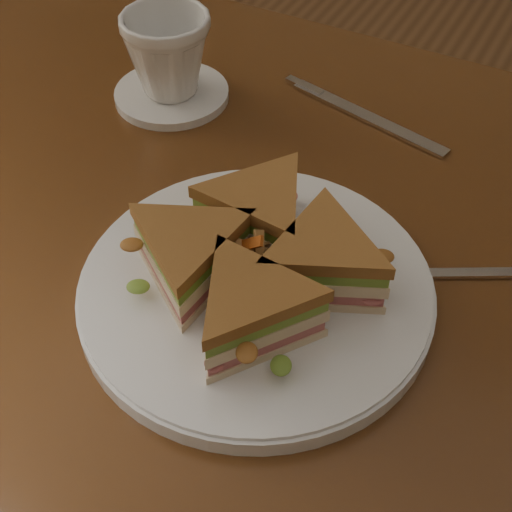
% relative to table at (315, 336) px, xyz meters
% --- Properties ---
extents(table, '(1.20, 0.80, 0.75)m').
position_rel_table_xyz_m(table, '(0.00, 0.00, 0.00)').
color(table, '#3B1F0D').
rests_on(table, ground).
extents(plate, '(0.30, 0.30, 0.02)m').
position_rel_table_xyz_m(plate, '(-0.04, -0.06, 0.11)').
color(plate, white).
rests_on(plate, table).
extents(sandwich_wedges, '(0.26, 0.26, 0.06)m').
position_rel_table_xyz_m(sandwich_wedges, '(-0.04, -0.06, 0.14)').
color(sandwich_wedges, beige).
rests_on(sandwich_wedges, plate).
extents(crisps_mound, '(0.09, 0.09, 0.05)m').
position_rel_table_xyz_m(crisps_mound, '(-0.04, -0.06, 0.14)').
color(crisps_mound, '#D35D1B').
rests_on(crisps_mound, plate).
extents(spoon, '(0.17, 0.10, 0.01)m').
position_rel_table_xyz_m(spoon, '(0.06, 0.02, 0.10)').
color(spoon, silver).
rests_on(spoon, table).
extents(knife, '(0.21, 0.06, 0.00)m').
position_rel_table_xyz_m(knife, '(-0.06, 0.23, 0.10)').
color(knife, silver).
rests_on(knife, table).
extents(saucer, '(0.13, 0.13, 0.01)m').
position_rel_table_xyz_m(saucer, '(-0.26, 0.16, 0.10)').
color(saucer, white).
rests_on(saucer, table).
extents(coffee_cup, '(0.10, 0.10, 0.09)m').
position_rel_table_xyz_m(coffee_cup, '(-0.26, 0.16, 0.15)').
color(coffee_cup, white).
rests_on(coffee_cup, saucer).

